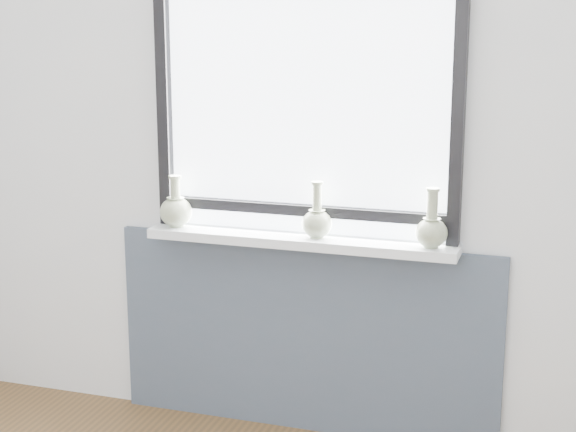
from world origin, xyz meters
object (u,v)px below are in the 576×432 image
(vase_a, at_px, (176,210))
(windowsill, at_px, (300,241))
(vase_b, at_px, (317,221))
(vase_c, at_px, (432,229))

(vase_a, bearing_deg, windowsill, 0.65)
(windowsill, xyz_separation_m, vase_b, (0.07, -0.00, 0.09))
(windowsill, xyz_separation_m, vase_c, (0.55, -0.02, 0.09))
(vase_a, xyz_separation_m, vase_c, (1.11, -0.01, 0.00))
(vase_a, bearing_deg, vase_b, 0.26)
(windowsill, relative_size, vase_b, 5.61)
(vase_c, bearing_deg, vase_a, 179.45)
(vase_a, relative_size, vase_c, 0.94)
(windowsill, relative_size, vase_c, 5.51)
(windowsill, height_order, vase_c, vase_c)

